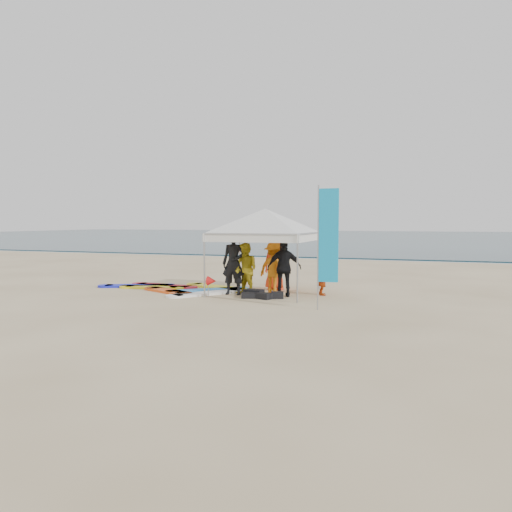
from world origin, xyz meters
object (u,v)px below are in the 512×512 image
object	(u,v)px
person_orange_b	(275,264)
surfboard_spread	(180,288)
marker_pennant	(212,281)
feather_flag	(327,237)
person_seated	(322,279)
canopy_tent	(265,209)
person_black_b	(284,268)
person_yellow	(246,269)
person_orange_a	(274,268)
person_black_a	(234,263)

from	to	relation	value
person_orange_b	surfboard_spread	world-z (taller)	person_orange_b
marker_pennant	surfboard_spread	world-z (taller)	marker_pennant
feather_flag	person_seated	bearing A→B (deg)	104.38
feather_flag	marker_pennant	world-z (taller)	feather_flag
canopy_tent	surfboard_spread	bearing A→B (deg)	-177.44
person_black_b	feather_flag	world-z (taller)	feather_flag
person_yellow	marker_pennant	size ratio (longest dim) A/B	2.54
person_black_b	marker_pennant	distance (m)	2.21
person_black_b	surfboard_spread	size ratio (longest dim) A/B	0.34
person_black_b	surfboard_spread	bearing A→B (deg)	-23.69
marker_pennant	person_seated	bearing A→B (deg)	28.32
person_seated	canopy_tent	distance (m)	2.81
surfboard_spread	person_seated	bearing A→B (deg)	4.84
marker_pennant	surfboard_spread	xyz separation A→B (m)	(-1.75, 1.22, -0.46)
person_seated	canopy_tent	size ratio (longest dim) A/B	0.25
person_yellow	person_orange_b	world-z (taller)	person_orange_b
person_orange_a	surfboard_spread	bearing A→B (deg)	19.32
feather_flag	person_orange_b	bearing A→B (deg)	126.54
person_orange_b	feather_flag	world-z (taller)	feather_flag
person_black_a	person_orange_b	world-z (taller)	person_black_a
person_orange_b	person_black_a	bearing A→B (deg)	67.98
person_orange_a	person_seated	bearing A→B (deg)	-150.56
person_orange_a	canopy_tent	world-z (taller)	canopy_tent
person_seated	person_yellow	bearing A→B (deg)	92.86
person_yellow	surfboard_spread	world-z (taller)	person_yellow
canopy_tent	person_seated	bearing A→B (deg)	8.62
person_orange_b	feather_flag	bearing A→B (deg)	136.43
person_yellow	person_orange_b	bearing A→B (deg)	92.86
person_yellow	person_orange_b	distance (m)	1.52
person_orange_a	person_orange_b	world-z (taller)	person_orange_b
person_black_b	canopy_tent	bearing A→B (deg)	-50.12
person_orange_a	marker_pennant	distance (m)	2.04
person_orange_b	feather_flag	size ratio (longest dim) A/B	0.55
person_black_b	marker_pennant	world-z (taller)	person_black_b
person_black_a	person_yellow	xyz separation A→B (m)	(0.40, 0.02, -0.16)
person_black_b	person_orange_b	distance (m)	1.54
person_orange_b	canopy_tent	distance (m)	2.00
person_black_a	marker_pennant	bearing A→B (deg)	-122.25
person_seated	surfboard_spread	xyz separation A→B (m)	(-4.75, -0.40, -0.46)
person_black_a	marker_pennant	distance (m)	1.00
person_seated	surfboard_spread	size ratio (longest dim) A/B	0.20
person_black_b	canopy_tent	size ratio (longest dim) A/B	0.43
person_black_a	surfboard_spread	distance (m)	2.36
person_orange_b	person_seated	xyz separation A→B (m)	(1.72, -0.62, -0.38)
person_orange_b	feather_flag	xyz separation A→B (m)	(2.39, -3.23, 1.00)
marker_pennant	person_black_a	bearing A→B (deg)	64.47
marker_pennant	person_orange_a	bearing A→B (deg)	40.70
person_black_a	person_black_b	world-z (taller)	person_black_a
person_orange_b	person_seated	distance (m)	1.87
surfboard_spread	person_black_b	bearing A→B (deg)	-5.20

